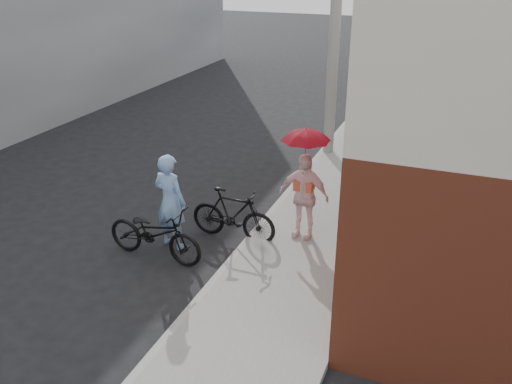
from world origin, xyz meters
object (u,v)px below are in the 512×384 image
Objects in this scene: officer at (170,202)px; bike_right at (233,215)px; utility_pole at (335,21)px; planter at (367,230)px; kimono_woman at (304,196)px; bike_left at (155,233)px.

bike_right is at bearing -135.12° from officer.
utility_pole is 16.80× the size of planter.
kimono_woman is 1.43m from planter.
planter is (1.15, 0.46, -0.72)m from kimono_woman.
utility_pole reaches higher than planter.
planter is at bearing -68.59° from bike_right.
officer is 2.45m from kimono_woman.
kimono_woman is (2.27, 1.57, 0.45)m from bike_left.
officer is (-1.46, -5.86, -2.59)m from utility_pole.
utility_pole is at bearing 113.70° from planter.
officer is at bearing -155.45° from planter.
officer is 1.11× the size of kimono_woman.
bike_right is at bearing -95.48° from utility_pole.
planter is at bearing 26.44° from kimono_woman.
utility_pole is at bearing -10.26° from bike_left.
utility_pole is 6.57m from officer.
utility_pole is 3.67× the size of bike_left.
bike_left is at bearing 139.81° from bike_right.
bike_right is 1.38m from kimono_woman.
planter is (1.90, -4.33, -3.27)m from utility_pole.
officer is 0.96× the size of bike_left.
bike_right reaches higher than planter.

